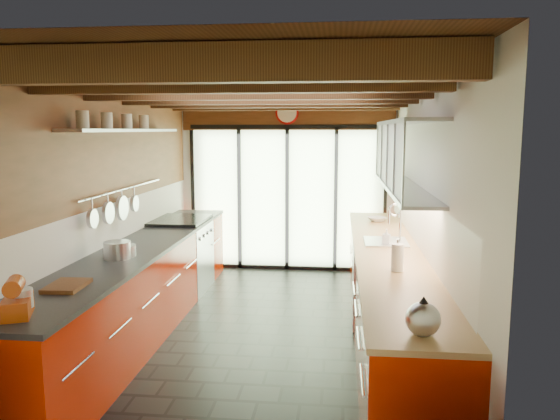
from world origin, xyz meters
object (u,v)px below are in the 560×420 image
object	(u,v)px
paper_towel	(397,258)
kettle	(423,317)
soap_bottle	(386,237)
stand_mixer	(18,300)
bowl	(377,219)

from	to	relation	value
paper_towel	kettle	bearing A→B (deg)	-90.00
kettle	paper_towel	world-z (taller)	paper_towel
kettle	soap_bottle	xyz separation A→B (m)	(0.00, 2.53, -0.02)
stand_mixer	kettle	size ratio (longest dim) A/B	1.26
paper_towel	stand_mixer	bearing A→B (deg)	-151.25
paper_towel	bowl	distance (m)	2.55
kettle	paper_towel	distance (m)	1.45
stand_mixer	soap_bottle	xyz separation A→B (m)	(2.54, 2.48, -0.02)
bowl	soap_bottle	bearing A→B (deg)	-90.00
stand_mixer	paper_towel	distance (m)	2.90
soap_bottle	kettle	bearing A→B (deg)	-90.00
kettle	soap_bottle	size ratio (longest dim) A/B	1.57
stand_mixer	bowl	bearing A→B (deg)	57.19
stand_mixer	kettle	world-z (taller)	stand_mixer
stand_mixer	kettle	bearing A→B (deg)	-1.16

